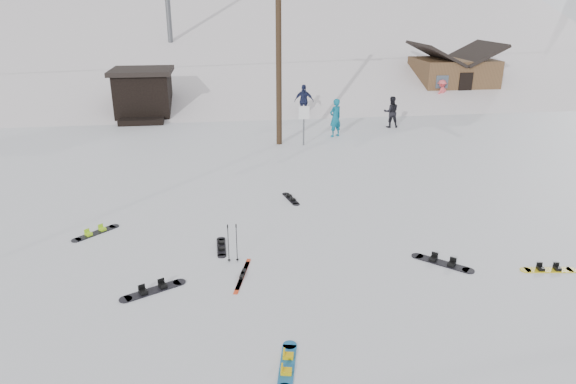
{
  "coord_description": "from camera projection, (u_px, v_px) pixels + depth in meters",
  "views": [
    {
      "loc": [
        -0.75,
        -9.39,
        6.41
      ],
      "look_at": [
        1.04,
        3.81,
        1.4
      ],
      "focal_mm": 32.0,
      "sensor_mm": 36.0,
      "label": 1
    }
  ],
  "objects": [
    {
      "name": "hero_skis",
      "position": [
        243.0,
        275.0,
        12.67
      ],
      "size": [
        0.52,
        1.69,
        0.09
      ],
      "rotation": [
        0.0,
        0.0,
        -0.25
      ],
      "color": "red",
      "rests_on": "ground"
    },
    {
      "name": "utility_pole",
      "position": [
        279.0,
        41.0,
        22.65
      ],
      "size": [
        2.0,
        0.26,
        9.0
      ],
      "color": "#3A2819",
      "rests_on": "ground"
    },
    {
      "name": "skier_teal",
      "position": [
        335.0,
        118.0,
        25.29
      ],
      "size": [
        0.82,
        0.72,
        1.88
      ],
      "primitive_type": "imported",
      "rotation": [
        0.0,
        0.0,
        3.64
      ],
      "color": "#0C6380",
      "rests_on": "ground"
    },
    {
      "name": "treeline_right",
      "position": [
        565.0,
        64.0,
        54.54
      ],
      "size": [
        20.0,
        60.0,
        10.0
      ],
      "primitive_type": null,
      "color": "black",
      "rests_on": "ground"
    },
    {
      "name": "ridge_right",
      "position": [
        524.0,
        144.0,
        66.08
      ],
      "size": [
        45.66,
        93.98,
        54.59
      ],
      "primitive_type": "cube",
      "rotation": [
        0.21,
        -0.05,
        -0.12
      ],
      "color": "white",
      "rests_on": "ground"
    },
    {
      "name": "ski_slope",
      "position": [
        227.0,
        151.0,
        66.3
      ],
      "size": [
        60.0,
        85.24,
        65.97
      ],
      "primitive_type": "cube",
      "rotation": [
        0.31,
        0.0,
        0.0
      ],
      "color": "white",
      "rests_on": "ground"
    },
    {
      "name": "lift_hut",
      "position": [
        144.0,
        93.0,
        29.37
      ],
      "size": [
        3.4,
        4.1,
        2.75
      ],
      "color": "black",
      "rests_on": "ground"
    },
    {
      "name": "board_scatter_c",
      "position": [
        96.0,
        233.0,
        14.97
      ],
      "size": [
        1.18,
        1.13,
        0.11
      ],
      "rotation": [
        0.0,
        0.0,
        0.76
      ],
      "color": "black",
      "rests_on": "ground"
    },
    {
      "name": "ground",
      "position": [
        264.0,
        316.0,
        11.06
      ],
      "size": [
        200.0,
        200.0,
        0.0
      ],
      "primitive_type": "plane",
      "color": "white",
      "rests_on": "ground"
    },
    {
      "name": "ski_poles",
      "position": [
        233.0,
        243.0,
        13.19
      ],
      "size": [
        0.29,
        0.08,
        1.06
      ],
      "color": "black",
      "rests_on": "ground"
    },
    {
      "name": "skier_dark",
      "position": [
        391.0,
        112.0,
        27.16
      ],
      "size": [
        0.85,
        0.69,
        1.65
      ],
      "primitive_type": "imported",
      "rotation": [
        0.0,
        0.0,
        3.06
      ],
      "color": "black",
      "rests_on": "ground"
    },
    {
      "name": "board_scatter_b",
      "position": [
        221.0,
        247.0,
        14.12
      ],
      "size": [
        0.25,
        1.29,
        0.09
      ],
      "rotation": [
        0.0,
        0.0,
        1.58
      ],
      "color": "black",
      "rests_on": "ground"
    },
    {
      "name": "skier_pink",
      "position": [
        441.0,
        93.0,
        32.71
      ],
      "size": [
        1.23,
        1.08,
        1.65
      ],
      "primitive_type": "imported",
      "rotation": [
        0.0,
        0.0,
        3.69
      ],
      "color": "#F3555D",
      "rests_on": "ground"
    },
    {
      "name": "skier_navy",
      "position": [
        304.0,
        101.0,
        29.45
      ],
      "size": [
        1.18,
        0.7,
        1.88
      ],
      "primitive_type": "imported",
      "rotation": [
        0.0,
        0.0,
        2.91
      ],
      "color": "#1B2143",
      "rests_on": "ground"
    },
    {
      "name": "trail_sign",
      "position": [
        304.0,
        119.0,
        23.59
      ],
      "size": [
        0.5,
        0.09,
        1.85
      ],
      "color": "#595B60",
      "rests_on": "ground"
    },
    {
      "name": "board_scatter_d",
      "position": [
        442.0,
        263.0,
        13.26
      ],
      "size": [
        1.29,
        1.24,
        0.12
      ],
      "rotation": [
        0.0,
        0.0,
        -0.75
      ],
      "color": "black",
      "rests_on": "ground"
    },
    {
      "name": "hero_snowboard",
      "position": [
        287.0,
        365.0,
        9.55
      ],
      "size": [
        0.54,
        1.47,
        0.1
      ],
      "rotation": [
        0.0,
        0.0,
        1.36
      ],
      "color": "#1A6BAD",
      "rests_on": "ground"
    },
    {
      "name": "cabin",
      "position": [
        452.0,
        77.0,
        34.68
      ],
      "size": [
        5.39,
        4.4,
        3.77
      ],
      "color": "brown",
      "rests_on": "ground"
    },
    {
      "name": "board_scatter_e",
      "position": [
        549.0,
        269.0,
        12.93
      ],
      "size": [
        1.43,
        0.42,
        0.1
      ],
      "rotation": [
        0.0,
        0.0,
        -0.13
      ],
      "color": "yellow",
      "rests_on": "ground"
    },
    {
      "name": "treeline_crest",
      "position": [
        220.0,
        38.0,
        90.83
      ],
      "size": [
        50.0,
        6.0,
        10.0
      ],
      "primitive_type": null,
      "color": "black",
      "rests_on": "ski_slope"
    },
    {
      "name": "board_scatter_f",
      "position": [
        291.0,
        199.0,
        17.54
      ],
      "size": [
        0.46,
        1.26,
        0.09
      ],
      "rotation": [
        0.0,
        0.0,
        1.78
      ],
      "color": "black",
      "rests_on": "ground"
    },
    {
      "name": "board_scatter_a",
      "position": [
        153.0,
        290.0,
        12.01
      ],
      "size": [
        1.47,
        0.91,
        0.11
      ],
      "rotation": [
        0.0,
        0.0,
        0.48
      ],
      "color": "black",
      "rests_on": "ground"
    }
  ]
}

